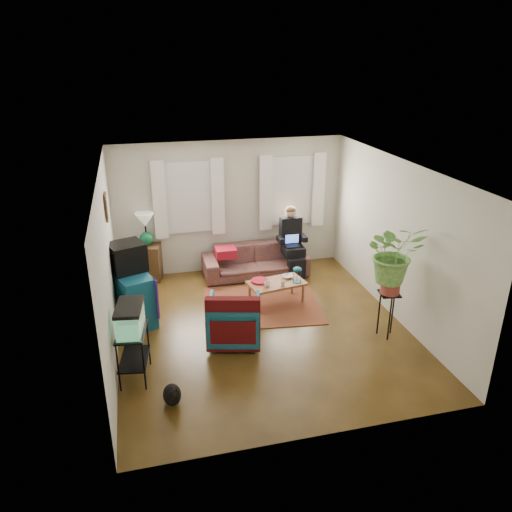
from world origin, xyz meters
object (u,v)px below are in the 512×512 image
object	(u,v)px
side_table	(149,262)
plant_stand	(387,314)
coffee_table	(276,292)
armchair	(234,318)
sofa	(255,256)
dresser	(132,297)
aquarium_stand	(134,354)

from	to	relation	value
side_table	plant_stand	bearing A→B (deg)	-41.38
coffee_table	armchair	bearing A→B (deg)	-142.45
sofa	plant_stand	xyz separation A→B (m)	(1.41, -2.72, -0.03)
dresser	aquarium_stand	size ratio (longest dim) A/B	1.32
aquarium_stand	coffee_table	size ratio (longest dim) A/B	0.75
aquarium_stand	armchair	size ratio (longest dim) A/B	0.93
side_table	sofa	bearing A→B (deg)	-9.18
sofa	side_table	xyz separation A→B (m)	(-2.05, 0.33, -0.05)
side_table	aquarium_stand	bearing A→B (deg)	-96.23
coffee_table	plant_stand	distance (m)	2.00
coffee_table	plant_stand	size ratio (longest dim) A/B	1.31
side_table	coffee_table	xyz separation A→B (m)	(2.12, -1.59, -0.15)
aquarium_stand	armchair	world-z (taller)	armchair
side_table	plant_stand	size ratio (longest dim) A/B	0.95
armchair	coffee_table	distance (m)	1.44
coffee_table	plant_stand	xyz separation A→B (m)	(1.35, -1.47, 0.17)
sofa	dresser	xyz separation A→B (m)	(-2.39, -1.27, 0.03)
dresser	coffee_table	distance (m)	2.47
side_table	aquarium_stand	xyz separation A→B (m)	(-0.35, -3.21, 0.01)
aquarium_stand	coffee_table	xyz separation A→B (m)	(2.47, 1.62, -0.16)
side_table	dresser	size ratio (longest dim) A/B	0.73
sofa	plant_stand	distance (m)	3.07
side_table	dresser	bearing A→B (deg)	-101.97
coffee_table	side_table	bearing A→B (deg)	133.49
sofa	armchair	size ratio (longest dim) A/B	2.59
dresser	armchair	size ratio (longest dim) A/B	1.22
dresser	armchair	bearing A→B (deg)	-54.58
dresser	aquarium_stand	distance (m)	1.60
aquarium_stand	armchair	xyz separation A→B (m)	(1.49, 0.57, 0.03)
aquarium_stand	plant_stand	world-z (taller)	plant_stand
sofa	dresser	bearing A→B (deg)	-151.02
sofa	armchair	distance (m)	2.48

